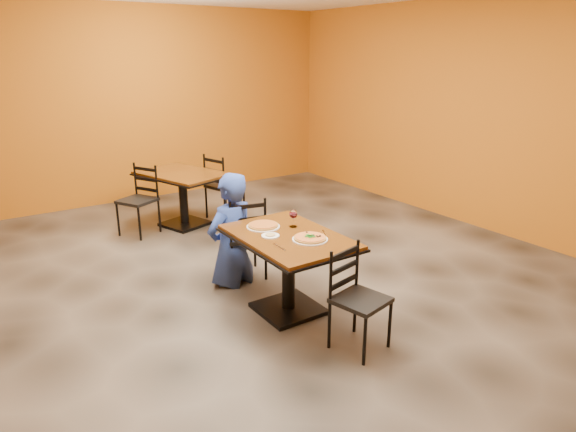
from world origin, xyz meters
TOP-DOWN VIEW (x-y plane):
  - floor at (0.00, 0.00)m, footprint 7.00×8.00m
  - wall_back at (0.00, 4.00)m, footprint 7.00×0.01m
  - wall_right at (3.50, 0.00)m, footprint 0.01×8.00m
  - table_main at (0.00, -0.50)m, footprint 0.83×1.23m
  - table_second at (0.17, 2.33)m, footprint 1.14×1.39m
  - chair_main_near at (0.13, -1.33)m, footprint 0.45×0.45m
  - chair_main_far at (0.04, 0.41)m, footprint 0.48×0.48m
  - chair_second_left at (-0.47, 2.33)m, footprint 0.55×0.55m
  - chair_second_right at (0.80, 2.33)m, footprint 0.53×0.53m
  - diner at (-0.13, 0.36)m, footprint 0.67×0.52m
  - plate_main at (0.09, -0.71)m, footprint 0.31×0.31m
  - pizza_main at (0.09, -0.71)m, footprint 0.28×0.28m
  - plate_far at (-0.08, -0.19)m, footprint 0.31×0.31m
  - pizza_far at (-0.08, -0.19)m, footprint 0.28×0.28m
  - side_plate at (-0.15, -0.44)m, footprint 0.16×0.16m
  - dip at (-0.15, -0.44)m, footprint 0.09×0.09m
  - wine_glass at (0.16, -0.34)m, footprint 0.08×0.08m
  - fork at (-0.23, -0.70)m, footprint 0.02×0.19m
  - knife at (0.28, -0.67)m, footprint 0.11×0.19m

SIDE VIEW (x-z plane):
  - floor at x=0.00m, z-range -0.01..0.01m
  - chair_main_near at x=0.13m, z-range 0.00..0.85m
  - chair_main_far at x=0.04m, z-range 0.00..0.90m
  - chair_second_left at x=-0.47m, z-range 0.00..0.91m
  - chair_second_right at x=0.80m, z-range 0.00..0.94m
  - table_second at x=0.17m, z-range 0.18..0.93m
  - table_main at x=0.00m, z-range 0.18..0.93m
  - diner at x=-0.13m, z-range 0.00..1.17m
  - fork at x=-0.23m, z-range 0.75..0.75m
  - knife at x=0.28m, z-range 0.75..0.75m
  - plate_main at x=0.09m, z-range 0.75..0.76m
  - plate_far at x=-0.08m, z-range 0.75..0.76m
  - side_plate at x=-0.15m, z-range 0.75..0.76m
  - dip at x=-0.15m, z-range 0.76..0.77m
  - pizza_main at x=0.09m, z-range 0.76..0.78m
  - pizza_far at x=-0.08m, z-range 0.76..0.78m
  - wine_glass at x=0.16m, z-range 0.75..0.93m
  - wall_back at x=0.00m, z-range 0.00..3.00m
  - wall_right at x=3.50m, z-range 0.00..3.00m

